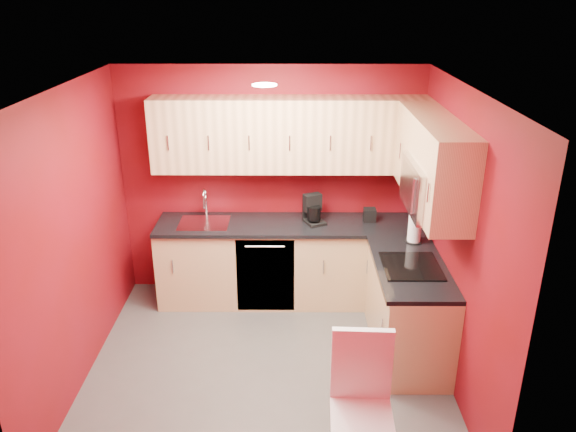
{
  "coord_description": "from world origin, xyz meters",
  "views": [
    {
      "loc": [
        0.21,
        -4.24,
        3.21
      ],
      "look_at": [
        0.19,
        0.55,
        1.25
      ],
      "focal_mm": 35.0,
      "sensor_mm": 36.0,
      "label": 1
    }
  ],
  "objects_px": {
    "napkin_holder": "(370,215)",
    "dining_chair": "(362,411)",
    "microwave": "(432,187)",
    "sink": "(204,219)",
    "paper_towel": "(415,228)",
    "coffee_maker": "(315,210)"
  },
  "relations": [
    {
      "from": "paper_towel",
      "to": "sink",
      "type": "bearing_deg",
      "value": 167.32
    },
    {
      "from": "microwave",
      "to": "paper_towel",
      "type": "xyz_separation_m",
      "value": [
        0.01,
        0.53,
        -0.6
      ]
    },
    {
      "from": "paper_towel",
      "to": "dining_chair",
      "type": "relative_size",
      "value": 0.28
    },
    {
      "from": "dining_chair",
      "to": "sink",
      "type": "bearing_deg",
      "value": 122.87
    },
    {
      "from": "napkin_holder",
      "to": "dining_chair",
      "type": "bearing_deg",
      "value": -98.04
    },
    {
      "from": "coffee_maker",
      "to": "microwave",
      "type": "bearing_deg",
      "value": -71.6
    },
    {
      "from": "coffee_maker",
      "to": "napkin_holder",
      "type": "bearing_deg",
      "value": -18.42
    },
    {
      "from": "napkin_holder",
      "to": "paper_towel",
      "type": "bearing_deg",
      "value": -55.37
    },
    {
      "from": "sink",
      "to": "coffee_maker",
      "type": "xyz_separation_m",
      "value": [
        1.16,
        -0.02,
        0.12
      ]
    },
    {
      "from": "microwave",
      "to": "sink",
      "type": "xyz_separation_m",
      "value": [
        -2.09,
        1.0,
        -0.72
      ]
    },
    {
      "from": "sink",
      "to": "dining_chair",
      "type": "bearing_deg",
      "value": -59.77
    },
    {
      "from": "microwave",
      "to": "dining_chair",
      "type": "bearing_deg",
      "value": -116.37
    },
    {
      "from": "napkin_holder",
      "to": "dining_chair",
      "type": "xyz_separation_m",
      "value": [
        -0.35,
        -2.45,
        -0.45
      ]
    },
    {
      "from": "sink",
      "to": "paper_towel",
      "type": "xyz_separation_m",
      "value": [
        2.11,
        -0.47,
        0.11
      ]
    },
    {
      "from": "sink",
      "to": "coffee_maker",
      "type": "relative_size",
      "value": 1.7
    },
    {
      "from": "dining_chair",
      "to": "paper_towel",
      "type": "bearing_deg",
      "value": 72.48
    },
    {
      "from": "microwave",
      "to": "sink",
      "type": "height_order",
      "value": "microwave"
    },
    {
      "from": "microwave",
      "to": "dining_chair",
      "type": "height_order",
      "value": "microwave"
    },
    {
      "from": "paper_towel",
      "to": "dining_chair",
      "type": "height_order",
      "value": "paper_towel"
    },
    {
      "from": "microwave",
      "to": "napkin_holder",
      "type": "xyz_separation_m",
      "value": [
        -0.35,
        1.05,
        -0.68
      ]
    },
    {
      "from": "microwave",
      "to": "sink",
      "type": "bearing_deg",
      "value": 154.4
    },
    {
      "from": "sink",
      "to": "paper_towel",
      "type": "bearing_deg",
      "value": -12.68
    }
  ]
}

